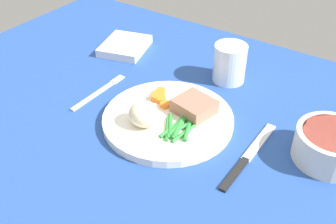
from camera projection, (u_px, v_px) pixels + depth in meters
dining_table at (157, 128)px, 80.17cm from camera, size 120.00×90.00×2.00cm
dinner_plate at (168, 119)px, 79.50cm from camera, size 25.83×25.83×1.60cm
meat_portion at (194, 106)px, 79.29cm from camera, size 8.42×7.99×2.79cm
mashed_potatoes at (144, 115)px, 75.67cm from camera, size 6.09×5.34×4.48cm
carrot_slices at (160, 97)px, 83.43cm from camera, size 5.47×5.31×1.23cm
green_beans at (179, 126)px, 75.78cm from camera, size 7.17×9.42×0.89cm
fork at (98, 93)px, 88.10cm from camera, size 1.44×16.60×0.40cm
knife at (248, 157)px, 71.72cm from camera, size 1.70×20.50×0.64cm
water_glass at (229, 66)px, 90.56cm from camera, size 7.35×7.35×8.74cm
salad_bowl at (331, 144)px, 69.77cm from camera, size 12.47×12.47×5.86cm
napkin at (125, 46)px, 103.89cm from camera, size 13.61×14.81×2.07cm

